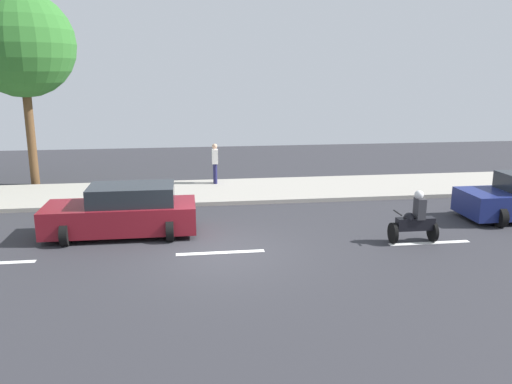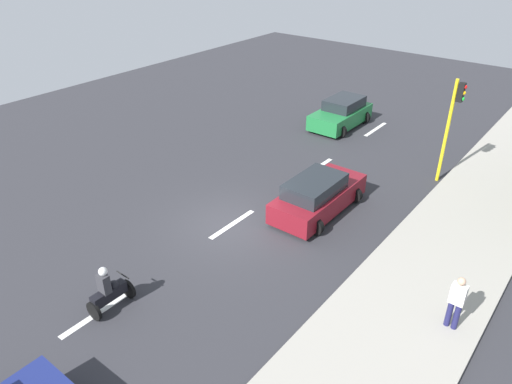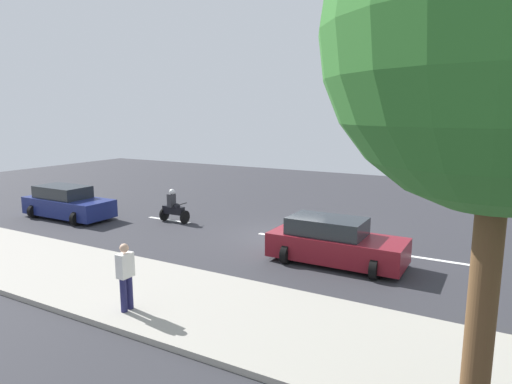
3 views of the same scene
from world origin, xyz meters
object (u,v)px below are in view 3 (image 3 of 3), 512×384
object	(u,v)px
motorcycle	(174,208)
pedestrian_near_signal	(126,275)
street_tree_north	(508,31)
car_maroon	(334,242)
car_dark_blue	(67,203)

from	to	relation	value
motorcycle	pedestrian_near_signal	bearing A→B (deg)	32.99
street_tree_north	pedestrian_near_signal	bearing A→B (deg)	-100.19
car_maroon	street_tree_north	world-z (taller)	street_tree_north
car_dark_blue	street_tree_north	xyz separation A→B (m)	(7.60, 17.84, 5.12)
motorcycle	street_tree_north	xyz separation A→B (m)	(9.44, 12.91, 5.19)
car_maroon	motorcycle	bearing A→B (deg)	-102.44
car_maroon	pedestrian_near_signal	xyz separation A→B (m)	(6.22, -3.10, 0.35)
car_dark_blue	pedestrian_near_signal	xyz separation A→B (m)	(6.22, 10.16, 0.35)
pedestrian_near_signal	car_maroon	bearing A→B (deg)	153.54
motorcycle	pedestrian_near_signal	size ratio (longest dim) A/B	0.91
car_dark_blue	motorcycle	world-z (taller)	motorcycle
pedestrian_near_signal	street_tree_north	xyz separation A→B (m)	(1.38, 7.68, 4.77)
street_tree_north	motorcycle	bearing A→B (deg)	-126.17
car_dark_blue	car_maroon	world-z (taller)	same
car_dark_blue	pedestrian_near_signal	bearing A→B (deg)	58.53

